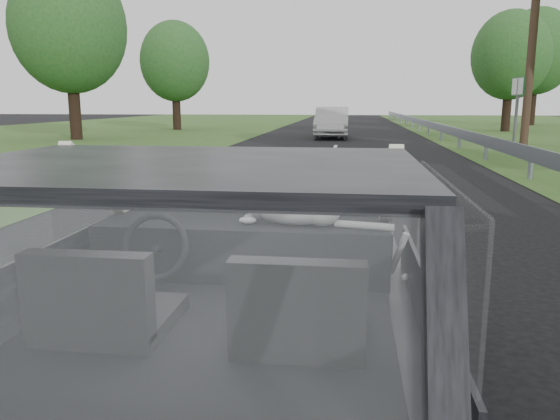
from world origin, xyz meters
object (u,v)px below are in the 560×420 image
(highway_sign, at_px, (516,116))
(subject_car, at_px, (217,311))
(other_car, at_px, (332,122))
(utility_pole, at_px, (534,22))
(cat, at_px, (294,208))

(highway_sign, bearing_deg, subject_car, -115.19)
(other_car, relative_size, utility_pole, 0.51)
(other_car, xyz_separation_m, highway_sign, (6.16, -7.22, 0.50))
(cat, distance_m, utility_pole, 18.43)
(other_car, bearing_deg, utility_pole, -41.66)
(other_car, height_order, utility_pole, utility_pole)
(highway_sign, bearing_deg, utility_pole, 56.10)
(highway_sign, bearing_deg, other_car, 124.87)
(cat, xyz_separation_m, highway_sign, (5.54, 15.80, 0.12))
(subject_car, xyz_separation_m, cat, (0.29, 0.58, 0.37))
(highway_sign, xyz_separation_m, utility_pole, (0.68, 1.26, 3.02))
(cat, relative_size, highway_sign, 0.26)
(cat, distance_m, other_car, 23.03)
(cat, bearing_deg, highway_sign, 76.67)
(cat, relative_size, other_car, 0.15)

